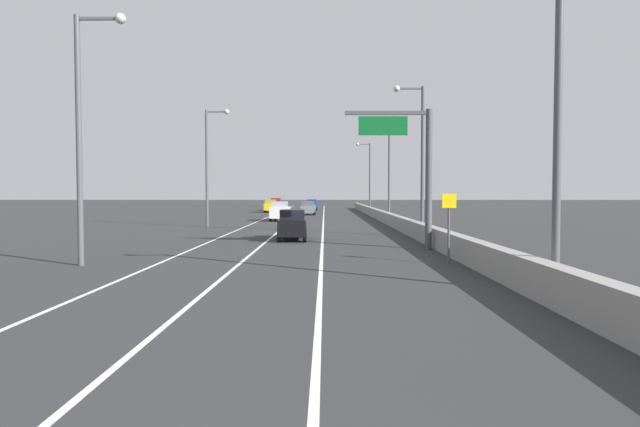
{
  "coord_description": "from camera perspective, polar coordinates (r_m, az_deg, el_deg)",
  "views": [
    {
      "loc": [
        1.65,
        -3.51,
        3.03
      ],
      "look_at": [
        1.2,
        45.7,
        1.1
      ],
      "focal_mm": 29.51,
      "sensor_mm": 36.0,
      "label": 1
    }
  ],
  "objects": [
    {
      "name": "lamp_post_right_fourth",
      "position": [
        77.8,
        5.24,
        4.39
      ],
      "size": [
        2.14,
        0.44,
        10.39
      ],
      "color": "#4C4C51",
      "rests_on": "ground_plane"
    },
    {
      "name": "car_yellow_4",
      "position": [
        82.22,
        -5.37,
        0.82
      ],
      "size": [
        2.06,
        4.24,
        1.99
      ],
      "color": "gold",
      "rests_on": "ground_plane"
    },
    {
      "name": "speed_advisory_sign",
      "position": [
        22.94,
        13.8,
        -0.99
      ],
      "size": [
        0.6,
        0.11,
        3.0
      ],
      "color": "#4C4C51",
      "rests_on": "ground_plane"
    },
    {
      "name": "lamp_post_left_mid",
      "position": [
        47.62,
        -11.89,
        5.71
      ],
      "size": [
        2.14,
        0.44,
        10.39
      ],
      "color": "#4C4C51",
      "rests_on": "ground_plane"
    },
    {
      "name": "jersey_barrier_right",
      "position": [
        44.01,
        8.58,
        -1.01
      ],
      "size": [
        0.6,
        120.0,
        1.1
      ],
      "primitive_type": "cube",
      "color": "gray",
      "rests_on": "ground_plane"
    },
    {
      "name": "lamp_post_right_second",
      "position": [
        36.99,
        10.68,
        6.73
      ],
      "size": [
        2.14,
        0.44,
        10.39
      ],
      "color": "#4C4C51",
      "rests_on": "ground_plane"
    },
    {
      "name": "lane_stripe_center",
      "position": [
        58.7,
        -3.04,
        -0.72
      ],
      "size": [
        0.16,
        130.0,
        0.0
      ],
      "primitive_type": "cube",
      "color": "silver",
      "rests_on": "ground_plane"
    },
    {
      "name": "ground_plane",
      "position": [
        67.6,
        -0.87,
        -0.32
      ],
      "size": [
        320.0,
        320.0,
        0.0
      ],
      "primitive_type": "plane",
      "color": "#2D2D30"
    },
    {
      "name": "lane_stripe_left",
      "position": [
        59.02,
        -6.43,
        -0.71
      ],
      "size": [
        0.16,
        130.0,
        0.0
      ],
      "primitive_type": "cube",
      "color": "silver",
      "rests_on": "ground_plane"
    },
    {
      "name": "car_red_3",
      "position": [
        90.93,
        -4.78,
        1.0
      ],
      "size": [
        1.91,
        4.19,
        2.14
      ],
      "color": "red",
      "rests_on": "ground_plane"
    },
    {
      "name": "car_gray_2",
      "position": [
        72.75,
        -1.28,
        0.6
      ],
      "size": [
        2.0,
        4.45,
        1.89
      ],
      "color": "slate",
      "rests_on": "ground_plane"
    },
    {
      "name": "overhead_sign_gantry",
      "position": [
        28.66,
        10.27,
        5.6
      ],
      "size": [
        4.68,
        0.36,
        7.5
      ],
      "color": "#47474C",
      "rests_on": "ground_plane"
    },
    {
      "name": "lamp_post_left_near",
      "position": [
        24.06,
        -24.16,
        9.02
      ],
      "size": [
        2.14,
        0.44,
        10.39
      ],
      "color": "#4C4C51",
      "rests_on": "ground_plane"
    },
    {
      "name": "lamp_post_right_third",
      "position": [
        57.36,
        7.27,
        5.15
      ],
      "size": [
        2.14,
        0.44,
        10.39
      ],
      "color": "#4C4C51",
      "rests_on": "ground_plane"
    },
    {
      "name": "lamp_post_right_near",
      "position": [
        17.32,
        23.65,
        11.76
      ],
      "size": [
        2.14,
        0.44,
        10.39
      ],
      "color": "#4C4C51",
      "rests_on": "ground_plane"
    },
    {
      "name": "car_black_0",
      "position": [
        33.9,
        -2.99,
        -1.23
      ],
      "size": [
        1.91,
        4.36,
        1.97
      ],
      "color": "black",
      "rests_on": "ground_plane"
    },
    {
      "name": "lane_stripe_right",
      "position": [
        58.59,
        0.38,
        -0.72
      ],
      "size": [
        0.16,
        130.0,
        0.0
      ],
      "primitive_type": "cube",
      "color": "silver",
      "rests_on": "ground_plane"
    },
    {
      "name": "car_blue_5",
      "position": [
        93.24,
        -0.88,
        0.96
      ],
      "size": [
        2.0,
        4.8,
        1.89
      ],
      "color": "#1E389E",
      "rests_on": "ground_plane"
    },
    {
      "name": "car_white_1",
      "position": [
        57.26,
        -4.34,
        0.25
      ],
      "size": [
        1.97,
        4.71,
        2.11
      ],
      "color": "white",
      "rests_on": "ground_plane"
    }
  ]
}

